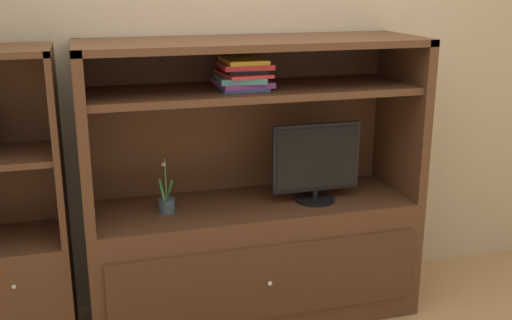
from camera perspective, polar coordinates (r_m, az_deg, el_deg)
The scene contains 6 objects.
painted_rear_wall at distance 3.46m, azimuth -1.84°, elevation 9.70°, with size 6.00×0.10×2.80m, color tan.
media_console at distance 3.37m, azimuth -0.26°, elevation -6.55°, with size 1.75×0.60×1.52m.
tv_monitor at distance 3.27m, azimuth 5.58°, elevation -0.20°, with size 0.48×0.21×0.43m.
potted_plant at distance 3.18m, azimuth -8.27°, elevation -4.04°, with size 0.08×0.10×0.29m.
magazine_stack at distance 3.12m, azimuth -1.26°, elevation 7.99°, with size 0.28×0.34×0.15m.
bookshelf_tall at distance 3.28m, azimuth -21.25°, elevation -8.18°, with size 0.51×0.46×1.51m.
Camera 1 is at (-0.84, -2.58, 1.80)m, focal length 43.23 mm.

